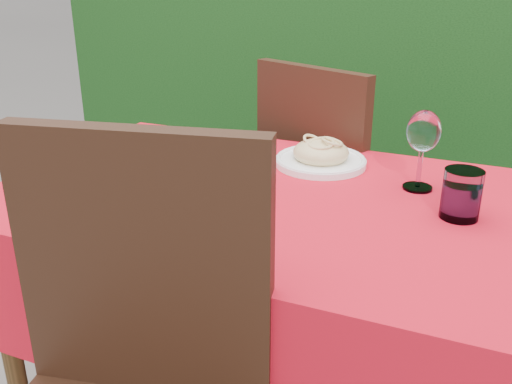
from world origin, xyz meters
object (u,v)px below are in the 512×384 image
at_px(pizza_plate, 200,197).
at_px(water_glass, 461,197).
at_px(pasta_plate, 321,156).
at_px(fork, 140,184).
at_px(chair_far, 328,183).
at_px(wine_glass, 423,135).

relative_size(pizza_plate, water_glass, 2.91).
xyz_separation_m(pasta_plate, fork, (-0.37, -0.33, -0.02)).
bearing_deg(pasta_plate, pizza_plate, -112.26).
distance_m(pizza_plate, water_glass, 0.58).
height_order(pizza_plate, water_glass, water_glass).
height_order(chair_far, water_glass, chair_far).
bearing_deg(wine_glass, chair_far, 129.19).
distance_m(wine_glass, fork, 0.71).
height_order(chair_far, pasta_plate, chair_far).
relative_size(water_glass, fork, 0.63).
bearing_deg(pizza_plate, wine_glass, 36.30).
bearing_deg(pasta_plate, chair_far, 101.89).
xyz_separation_m(chair_far, wine_glass, (0.35, -0.43, 0.33)).
xyz_separation_m(pizza_plate, wine_glass, (0.44, 0.32, 0.11)).
distance_m(pizza_plate, fork, 0.22).
xyz_separation_m(pizza_plate, fork, (-0.21, 0.07, -0.02)).
xyz_separation_m(chair_far, water_glass, (0.46, -0.57, 0.24)).
bearing_deg(pasta_plate, water_glass, -29.09).
height_order(pasta_plate, fork, pasta_plate).
height_order(chair_far, pizza_plate, chair_far).
bearing_deg(fork, pasta_plate, 18.76).
bearing_deg(pasta_plate, fork, -138.58).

